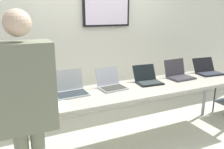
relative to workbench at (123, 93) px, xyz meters
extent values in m
cube|color=beige|center=(0.00, 0.00, -0.76)|extent=(8.00, 8.00, 0.04)
cube|color=silver|center=(0.00, 1.13, 0.51)|extent=(8.00, 0.06, 2.49)
cube|color=black|center=(0.26, 1.08, 1.02)|extent=(0.79, 0.05, 0.55)
cube|color=white|center=(0.26, 1.06, 1.02)|extent=(0.73, 0.02, 0.49)
cube|color=#A7A596|center=(0.00, 0.00, 0.03)|extent=(3.56, 0.70, 0.04)
cylinder|color=#8D919B|center=(1.68, 0.25, -0.36)|extent=(0.05, 0.05, 0.74)
cube|color=#3B3838|center=(-1.17, 0.07, 0.06)|extent=(0.38, 0.28, 0.02)
cube|color=#2F2D38|center=(-1.16, 0.06, 0.07)|extent=(0.35, 0.23, 0.00)
cube|color=#3B3838|center=(-1.17, 0.23, 0.19)|extent=(0.37, 0.08, 0.25)
cube|color=#B1DAF0|center=(-1.17, 0.23, 0.19)|extent=(0.34, 0.07, 0.23)
cube|color=#AFB5B6|center=(-0.62, 0.09, 0.06)|extent=(0.38, 0.27, 0.02)
cube|color=#262F35|center=(-0.62, 0.08, 0.07)|extent=(0.35, 0.21, 0.00)
cube|color=#AFB5B6|center=(-0.63, 0.24, 0.19)|extent=(0.38, 0.07, 0.25)
cube|color=white|center=(-0.63, 0.24, 0.19)|extent=(0.35, 0.06, 0.22)
cube|color=#AFB2BC|center=(-0.10, 0.08, 0.06)|extent=(0.33, 0.26, 0.02)
cube|color=#31332B|center=(-0.10, 0.07, 0.07)|extent=(0.30, 0.21, 0.00)
cube|color=#AFB2BC|center=(-0.11, 0.22, 0.18)|extent=(0.32, 0.09, 0.23)
cube|color=white|center=(-0.11, 0.23, 0.18)|extent=(0.29, 0.07, 0.20)
cube|color=black|center=(0.44, 0.06, 0.06)|extent=(0.34, 0.25, 0.02)
cube|color=#293131|center=(0.44, 0.05, 0.07)|extent=(0.31, 0.20, 0.00)
cube|color=black|center=(0.45, 0.23, 0.17)|extent=(0.33, 0.14, 0.20)
cube|color=silver|center=(0.45, 0.23, 0.16)|extent=(0.30, 0.11, 0.17)
cube|color=#39343A|center=(0.99, 0.07, 0.06)|extent=(0.37, 0.26, 0.02)
cube|color=#323136|center=(0.99, 0.06, 0.07)|extent=(0.34, 0.21, 0.00)
cube|color=#39343A|center=(0.98, 0.23, 0.18)|extent=(0.36, 0.09, 0.24)
cube|color=white|center=(0.98, 0.23, 0.18)|extent=(0.34, 0.07, 0.21)
cube|color=black|center=(1.54, 0.07, 0.06)|extent=(0.39, 0.26, 0.02)
cube|color=#262B39|center=(1.54, 0.06, 0.07)|extent=(0.36, 0.21, 0.00)
cube|color=black|center=(1.56, 0.23, 0.17)|extent=(0.38, 0.14, 0.21)
cube|color=silver|center=(1.56, 0.24, 0.17)|extent=(0.35, 0.12, 0.18)
cube|color=slate|center=(-1.17, -0.63, 0.44)|extent=(0.44, 0.27, 0.67)
sphere|color=beige|center=(-1.17, -0.63, 0.90)|extent=(0.19, 0.19, 0.19)
cylinder|color=slate|center=(-1.33, -0.34, 0.15)|extent=(0.08, 0.32, 0.07)
cylinder|color=slate|center=(-1.00, -0.34, 0.15)|extent=(0.08, 0.32, 0.07)
cube|color=white|center=(-0.83, -0.17, 0.05)|extent=(0.25, 0.32, 0.00)
cylinder|color=#333338|center=(1.95, 0.27, -0.43)|extent=(0.02, 0.02, 0.62)
camera|label=1|loc=(-1.27, -2.38, 0.98)|focal=37.09mm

